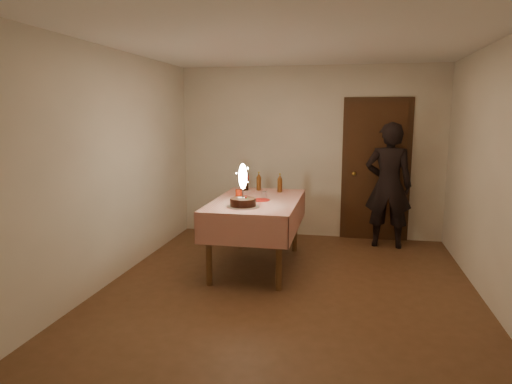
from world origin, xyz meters
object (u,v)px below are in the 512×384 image
(red_cup, at_px, (239,193))
(cola_bottle, at_px, (245,179))
(photographer, at_px, (388,185))
(birthday_cake, at_px, (243,197))
(amber_bottle_right, at_px, (280,183))
(amber_bottle_left, at_px, (259,182))
(dining_table, at_px, (257,208))
(red_plate, at_px, (261,200))
(clear_cup, at_px, (264,195))

(red_cup, xyz_separation_m, cola_bottle, (-0.05, 0.55, 0.10))
(red_cup, relative_size, photographer, 0.06)
(birthday_cake, bearing_deg, amber_bottle_right, 75.62)
(cola_bottle, bearing_deg, amber_bottle_left, 10.09)
(red_cup, bearing_deg, photographer, 30.80)
(dining_table, distance_m, photographer, 2.06)
(red_plate, xyz_separation_m, amber_bottle_left, (-0.17, 0.72, 0.11))
(red_cup, distance_m, cola_bottle, 0.57)
(red_plate, xyz_separation_m, photographer, (1.59, 1.26, 0.04))
(birthday_cake, distance_m, cola_bottle, 1.12)
(clear_cup, xyz_separation_m, cola_bottle, (-0.38, 0.58, 0.11))
(dining_table, xyz_separation_m, amber_bottle_right, (0.20, 0.58, 0.23))
(clear_cup, height_order, cola_bottle, cola_bottle)
(amber_bottle_left, bearing_deg, red_plate, -76.61)
(amber_bottle_right, xyz_separation_m, photographer, (1.45, 0.65, -0.08))
(photographer, bearing_deg, cola_bottle, -163.47)
(birthday_cake, relative_size, amber_bottle_right, 1.92)
(cola_bottle, bearing_deg, birthday_cake, -78.23)
(birthday_cake, height_order, red_cup, birthday_cake)
(clear_cup, bearing_deg, red_cup, 174.93)
(photographer, bearing_deg, clear_cup, -143.48)
(birthday_cake, relative_size, photographer, 0.28)
(clear_cup, bearing_deg, photographer, 36.52)
(amber_bottle_left, bearing_deg, cola_bottle, -169.91)
(cola_bottle, bearing_deg, clear_cup, -57.04)
(red_cup, xyz_separation_m, amber_bottle_left, (0.14, 0.59, 0.07))
(red_cup, bearing_deg, clear_cup, -5.07)
(photographer, bearing_deg, dining_table, -143.50)
(birthday_cake, xyz_separation_m, amber_bottle_left, (-0.04, 1.13, 0.01))
(dining_table, relative_size, cola_bottle, 5.42)
(red_plate, relative_size, cola_bottle, 0.69)
(cola_bottle, height_order, amber_bottle_right, cola_bottle)
(cola_bottle, bearing_deg, red_plate, -62.31)
(amber_bottle_left, bearing_deg, clear_cup, -72.83)
(red_plate, relative_size, amber_bottle_left, 0.86)
(cola_bottle, relative_size, amber_bottle_right, 1.25)
(red_cup, height_order, amber_bottle_left, amber_bottle_left)
(birthday_cake, xyz_separation_m, amber_bottle_right, (0.26, 1.03, 0.01))
(dining_table, xyz_separation_m, red_cup, (-0.25, 0.09, 0.16))
(red_plate, height_order, photographer, photographer)
(amber_bottle_right, bearing_deg, birthday_cake, -104.38)
(red_cup, xyz_separation_m, amber_bottle_right, (0.45, 0.49, 0.07))
(red_plate, xyz_separation_m, clear_cup, (0.02, 0.10, 0.04))
(red_plate, height_order, clear_cup, clear_cup)
(cola_bottle, xyz_separation_m, amber_bottle_right, (0.49, -0.07, -0.03))
(dining_table, height_order, amber_bottle_right, amber_bottle_right)
(birthday_cake, bearing_deg, clear_cup, 73.89)
(clear_cup, distance_m, photographer, 1.95)
(dining_table, relative_size, red_cup, 17.20)
(amber_bottle_right, height_order, photographer, photographer)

